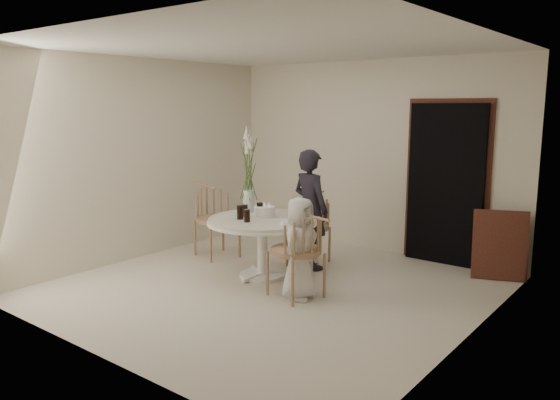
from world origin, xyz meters
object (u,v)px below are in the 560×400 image
Objects in this scene: chair_left at (212,210)px; birthday_cake at (265,212)px; table at (262,227)px; chair_far at (313,218)px; chair_right at (304,244)px; girl at (310,209)px; boy at (300,248)px; flower_vase at (249,174)px.

chair_left is 1.19m from birthday_cake.
chair_far is (0.11, 0.91, -0.02)m from table.
chair_right is 3.71× the size of birthday_cake.
girl is at bearing 63.01° from birthday_cake.
flower_vase is (-1.21, 0.55, 0.66)m from boy.
table is 0.87× the size of girl.
boy is at bearing -92.03° from chair_right.
table is 1.36× the size of chair_left.
boy is (0.56, -0.99, -0.21)m from girl.
flower_vase is (-0.65, -0.44, 0.45)m from girl.
girl is at bearing 21.94° from boy.
table is at bearing 60.30° from boy.
table is 0.87m from boy.
girl reaches higher than chair_left.
boy is at bearing -22.34° from table.
chair_right is 0.10m from boy.
table is 0.72m from girl.
birthday_cake is at bearing -18.87° from flower_vase.
chair_right is at bearing -92.60° from chair_left.
boy is (0.69, -1.24, -0.04)m from chair_far.
boy is (-0.07, 0.02, -0.06)m from chair_right.
flower_vase is at bearing -138.41° from chair_far.
chair_far is 0.95× the size of chair_left.
chair_far reaches higher than birthday_cake.
flower_vase reaches higher than boy.
chair_right is 0.88× the size of flower_vase.
boy is (2.00, -0.67, -0.07)m from chair_left.
chair_right is at bearing -26.08° from birthday_cake.
chair_left is 0.89× the size of flower_vase.
chair_left is 3.77× the size of birthday_cake.
chair_far is 1.06m from flower_vase.
chair_far is 0.96× the size of chair_right.
table is 0.21m from birthday_cake.
boy is 4.31× the size of birthday_cake.
boy reaches higher than chair_far.
table is 1.21× the size of flower_vase.
boy is at bearing 131.90° from girl.
flower_vase reaches higher than table.
chair_far is 1.43m from chair_left.
girl is at bearing 34.20° from flower_vase.
girl reaches higher than birthday_cake.
chair_left reaches higher than birthday_cake.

